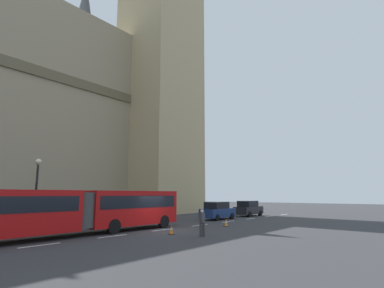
{
  "coord_description": "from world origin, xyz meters",
  "views": [
    {
      "loc": [
        -16.76,
        -16.76,
        2.65
      ],
      "look_at": [
        6.82,
        2.27,
        7.59
      ],
      "focal_mm": 28.89,
      "sensor_mm": 36.0,
      "label": 1
    }
  ],
  "objects": [
    {
      "name": "traffic_cone_west",
      "position": [
        -1.02,
        -2.28,
        0.28
      ],
      "size": [
        0.36,
        0.36,
        0.58
      ],
      "color": "black",
      "rests_on": "ground_plane"
    },
    {
      "name": "traffic_cone_middle",
      "position": [
        5.76,
        -2.28,
        0.28
      ],
      "size": [
        0.36,
        0.36,
        0.58
      ],
      "color": "black",
      "rests_on": "ground_plane"
    },
    {
      "name": "sedan_lead",
      "position": [
        11.14,
        2.22,
        0.91
      ],
      "size": [
        4.4,
        1.86,
        1.85
      ],
      "color": "navy",
      "rests_on": "ground_plane"
    },
    {
      "name": "articulated_bus",
      "position": [
        -5.35,
        1.99,
        1.75
      ],
      "size": [
        16.47,
        2.54,
        2.9
      ],
      "color": "#B20F0F",
      "rests_on": "ground_plane"
    },
    {
      "name": "sedan_trailing",
      "position": [
        17.93,
        2.23,
        0.91
      ],
      "size": [
        4.4,
        1.86,
        1.85
      ],
      "color": "black",
      "rests_on": "ground_plane"
    },
    {
      "name": "street_lamp",
      "position": [
        -6.15,
        6.5,
        3.06
      ],
      "size": [
        0.44,
        0.44,
        5.27
      ],
      "color": "black",
      "rests_on": "ground_plane"
    },
    {
      "name": "lane_centre_marking",
      "position": [
        5.12,
        0.0,
        0.0
      ],
      "size": [
        39.0,
        0.16,
        0.01
      ],
      "color": "silver",
      "rests_on": "ground_plane"
    },
    {
      "name": "pedestrian_near_cones",
      "position": [
        -0.6,
        -4.56,
        0.91
      ],
      "size": [
        0.41,
        0.47,
        1.69
      ],
      "color": "#333333",
      "rests_on": "ground_plane"
    },
    {
      "name": "ground_plane",
      "position": [
        0.0,
        0.0,
        0.0
      ],
      "size": [
        160.0,
        160.0,
        0.0
      ],
      "primitive_type": "plane",
      "color": "#333335"
    }
  ]
}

